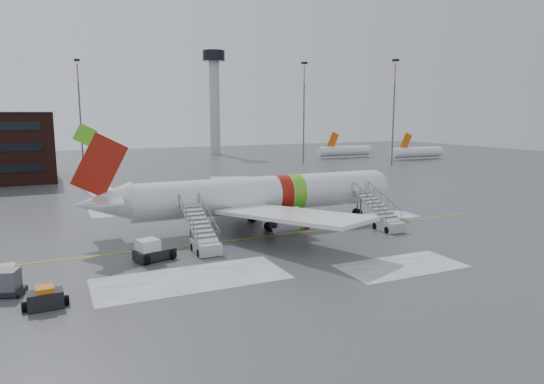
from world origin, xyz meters
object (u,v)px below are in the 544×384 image
airstair_fwd (384,219)px  pushback_tug (152,251)px  airliner (256,195)px  uld_container (6,283)px  airstair_aft (203,239)px  baggage_tractor (45,299)px

airstair_fwd → pushback_tug: airstair_fwd is taller
airliner → airstair_fwd: 13.69m
uld_container → pushback_tug: bearing=20.4°
airstair_aft → airliner: bearing=39.9°
airliner → pushback_tug: airliner is taller
airliner → baggage_tractor: bearing=-143.9°
airstair_aft → baggage_tractor: (-12.65, -8.37, -0.47)m
airstair_fwd → airstair_aft: 19.62m
airstair_fwd → baggage_tractor: 33.34m
airstair_fwd → baggage_tractor: airstair_fwd is taller
airliner → baggage_tractor: 25.48m
airstair_aft → uld_container: 15.78m
airliner → airstair_fwd: airliner is taller
pushback_tug → airstair_fwd: bearing=2.4°
airstair_fwd → uld_container: airstair_fwd is taller
baggage_tractor → pushback_tug: bearing=42.7°
uld_container → baggage_tractor: bearing=-56.1°
airstair_fwd → airliner: bearing=151.0°
pushback_tug → baggage_tractor: (-7.99, -7.37, -0.21)m
uld_container → airstair_aft: bearing=17.9°
pushback_tug → uld_container: 11.06m
airliner → airstair_aft: airliner is taller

